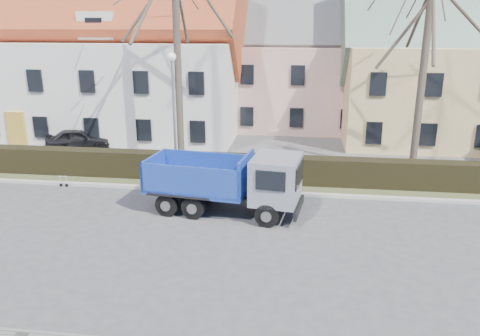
# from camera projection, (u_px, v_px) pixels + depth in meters

# --- Properties ---
(ground) EXTENTS (120.00, 120.00, 0.00)m
(ground) POSITION_uv_depth(u_px,v_px,m) (177.00, 234.00, 17.01)
(ground) COLOR #4A494C
(curb_far) EXTENTS (80.00, 0.30, 0.12)m
(curb_far) POSITION_uv_depth(u_px,v_px,m) (203.00, 190.00, 21.35)
(curb_far) COLOR #ACA7A0
(curb_far) RESTS_ON ground
(grass_strip) EXTENTS (80.00, 3.00, 0.10)m
(grass_strip) POSITION_uv_depth(u_px,v_px,m) (210.00, 179.00, 22.86)
(grass_strip) COLOR #454C2A
(grass_strip) RESTS_ON ground
(hedge) EXTENTS (60.00, 0.90, 1.30)m
(hedge) POSITION_uv_depth(u_px,v_px,m) (209.00, 168.00, 22.50)
(hedge) COLOR black
(hedge) RESTS_ON ground
(building_white) EXTENTS (26.80, 10.80, 9.50)m
(building_white) POSITION_uv_depth(u_px,v_px,m) (52.00, 62.00, 32.39)
(building_white) COLOR silver
(building_white) RESTS_ON ground
(building_pink) EXTENTS (10.80, 8.80, 8.00)m
(building_pink) POSITION_uv_depth(u_px,v_px,m) (299.00, 71.00, 34.26)
(building_pink) COLOR #D1A094
(building_pink) RESTS_ON ground
(tree_1) EXTENTS (9.20, 9.20, 12.65)m
(tree_1) POSITION_uv_depth(u_px,v_px,m) (177.00, 44.00, 23.44)
(tree_1) COLOR #4A3E33
(tree_1) RESTS_ON ground
(tree_2) EXTENTS (8.00, 8.00, 11.00)m
(tree_2) POSITION_uv_depth(u_px,v_px,m) (424.00, 64.00, 22.17)
(tree_2) COLOR #4A3E33
(tree_2) RESTS_ON ground
(dump_truck) EXTENTS (6.68, 3.21, 2.57)m
(dump_truck) POSITION_uv_depth(u_px,v_px,m) (218.00, 181.00, 18.67)
(dump_truck) COLOR #153396
(dump_truck) RESTS_ON ground
(streetlight) EXTENTS (0.48, 0.48, 6.10)m
(streetlight) POSITION_uv_depth(u_px,v_px,m) (174.00, 114.00, 22.97)
(streetlight) COLOR gray
(streetlight) RESTS_ON ground
(cart_frame) EXTENTS (0.66, 0.38, 0.59)m
(cart_frame) POSITION_uv_depth(u_px,v_px,m) (60.00, 181.00, 21.86)
(cart_frame) COLOR silver
(cart_frame) RESTS_ON ground
(parked_car_a) EXTENTS (4.09, 2.71, 1.29)m
(parked_car_a) POSITION_uv_depth(u_px,v_px,m) (79.00, 139.00, 28.27)
(parked_car_a) COLOR black
(parked_car_a) RESTS_ON ground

